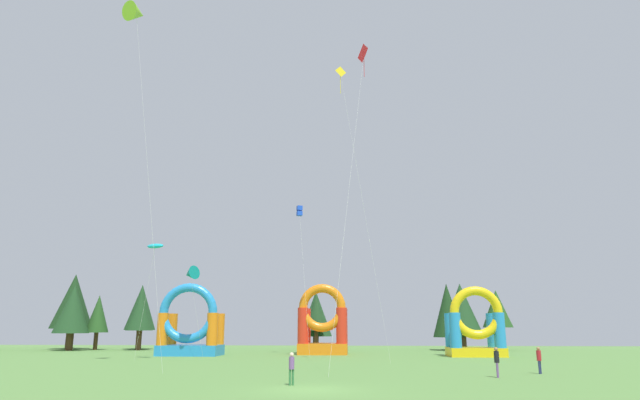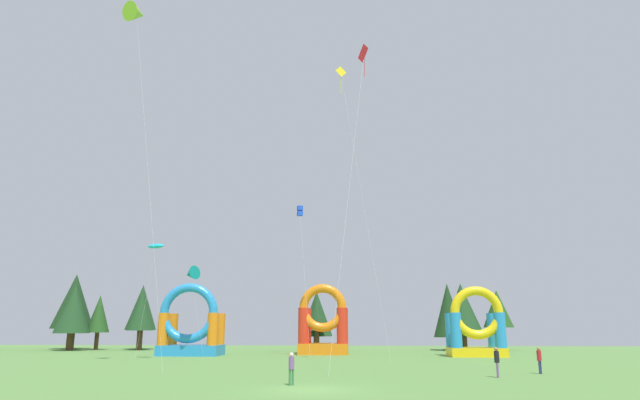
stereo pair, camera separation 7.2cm
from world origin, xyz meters
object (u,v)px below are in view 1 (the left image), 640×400
(kite_blue_box, at_px, (300,211))
(inflatable_blue_arch, at_px, (190,330))
(kite_red_diamond, at_px, (365,56))
(inflatable_yellow_castle, at_px, (475,330))
(kite_lime_delta, at_px, (136,13))
(person_near_camera, at_px, (497,359))
(person_far_side, at_px, (539,358))
(kite_cyan_parafoil, at_px, (155,246))
(kite_yellow_diamond, at_px, (341,78))
(kite_teal_delta, at_px, (190,274))
(inflatable_orange_dome, at_px, (323,328))
(person_midfield, at_px, (292,366))

(kite_blue_box, bearing_deg, inflatable_blue_arch, -172.24)
(kite_red_diamond, relative_size, inflatable_yellow_castle, 3.86)
(kite_lime_delta, bearing_deg, person_near_camera, -9.11)
(person_far_side, xyz_separation_m, person_near_camera, (-3.33, -2.78, 0.05))
(person_far_side, xyz_separation_m, inflatable_yellow_castle, (0.28, 19.57, 1.59))
(kite_cyan_parafoil, distance_m, inflatable_yellow_castle, 32.14)
(kite_yellow_diamond, distance_m, kite_lime_delta, 18.93)
(kite_blue_box, relative_size, person_near_camera, 9.15)
(kite_cyan_parafoil, relative_size, kite_lime_delta, 0.37)
(person_far_side, relative_size, inflatable_blue_arch, 0.23)
(kite_cyan_parafoil, relative_size, inflatable_yellow_castle, 1.54)
(kite_teal_delta, bearing_deg, person_far_side, -29.05)
(person_near_camera, xyz_separation_m, inflatable_blue_arch, (-25.33, 22.20, 1.58))
(inflatable_blue_arch, relative_size, inflatable_orange_dome, 0.99)
(kite_lime_delta, bearing_deg, kite_yellow_diamond, 30.61)
(inflatable_orange_dome, bearing_deg, kite_yellow_diamond, -78.31)
(person_midfield, height_order, inflatable_blue_arch, inflatable_blue_arch)
(kite_yellow_diamond, bearing_deg, kite_lime_delta, -149.39)
(kite_red_diamond, height_order, inflatable_orange_dome, kite_red_diamond)
(person_far_side, relative_size, inflatable_orange_dome, 0.22)
(inflatable_blue_arch, distance_m, inflatable_yellow_castle, 28.94)
(kite_red_diamond, distance_m, inflatable_orange_dome, 28.84)
(inflatable_blue_arch, bearing_deg, person_midfield, -63.22)
(kite_red_diamond, xyz_separation_m, inflatable_orange_dome, (-4.65, 17.13, -22.74))
(inflatable_orange_dome, bearing_deg, inflatable_yellow_castle, -12.32)
(kite_lime_delta, xyz_separation_m, inflatable_blue_arch, (0.25, 18.09, -24.91))
(inflatable_blue_arch, bearing_deg, kite_teal_delta, -76.18)
(inflatable_orange_dome, distance_m, inflatable_yellow_castle, 15.80)
(kite_cyan_parafoil, bearing_deg, person_near_camera, -28.53)
(inflatable_orange_dome, relative_size, inflatable_yellow_castle, 1.08)
(kite_yellow_diamond, height_order, inflatable_yellow_castle, kite_yellow_diamond)
(kite_cyan_parafoil, height_order, inflatable_orange_dome, kite_cyan_parafoil)
(person_near_camera, xyz_separation_m, inflatable_orange_dome, (-11.83, 25.72, 1.72))
(kite_blue_box, bearing_deg, person_midfield, -84.72)
(kite_red_diamond, distance_m, inflatable_blue_arch, 32.22)
(kite_teal_delta, height_order, person_far_side, kite_teal_delta)
(person_near_camera, distance_m, inflatable_yellow_castle, 22.69)
(person_near_camera, xyz_separation_m, inflatable_yellow_castle, (3.61, 22.35, 1.54))
(kite_cyan_parafoil, xyz_separation_m, kite_red_diamond, (19.44, -5.88, 15.36))
(kite_teal_delta, height_order, kite_blue_box, kite_blue_box)
(kite_cyan_parafoil, height_order, person_far_side, kite_cyan_parafoil)
(kite_yellow_diamond, xyz_separation_m, kite_red_diamond, (2.17, -5.12, -0.50))
(kite_blue_box, relative_size, kite_lime_delta, 0.55)
(kite_yellow_diamond, bearing_deg, person_midfield, -96.84)
(kite_teal_delta, bearing_deg, kite_blue_box, 28.88)
(kite_teal_delta, xyz_separation_m, inflatable_blue_arch, (-1.00, 4.05, -5.31))
(inflatable_blue_arch, bearing_deg, kite_lime_delta, -90.81)
(kite_blue_box, height_order, kite_lime_delta, kite_lime_delta)
(kite_red_diamond, bearing_deg, kite_cyan_parafoil, 163.17)
(kite_blue_box, distance_m, person_midfield, 32.16)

